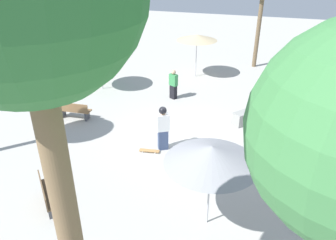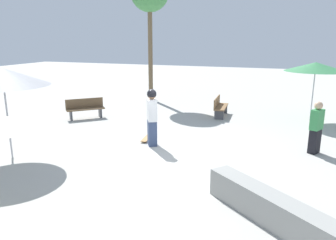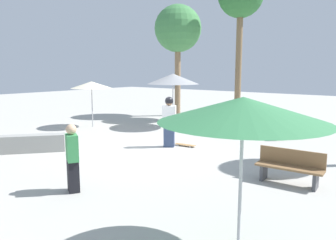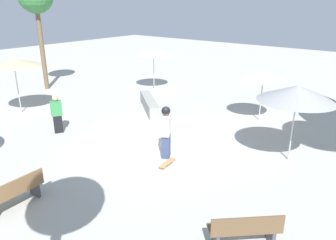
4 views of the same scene
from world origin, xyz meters
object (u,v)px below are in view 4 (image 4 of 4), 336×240
at_px(skater_main, 166,130).
at_px(bystander_watching, 57,114).
at_px(shade_umbrella_grey, 297,93).
at_px(bench_near, 245,230).
at_px(shade_umbrella_cream, 263,75).
at_px(bench_far, 14,193).
at_px(shade_umbrella_tan, 14,62).
at_px(shade_umbrella_white, 153,51).
at_px(concrete_ledge, 149,104).
at_px(skateboard, 167,163).

distance_m(skater_main, bystander_watching, 5.00).
xyz_separation_m(shade_umbrella_grey, bystander_watching, (-8.32, -3.45, -1.57)).
xyz_separation_m(bench_near, shade_umbrella_cream, (-3.15, 7.94, 1.64)).
xyz_separation_m(bench_far, shade_umbrella_tan, (-7.32, 4.15, 2.01)).
bearing_deg(shade_umbrella_tan, shade_umbrella_grey, 14.38).
bearing_deg(shade_umbrella_white, bench_far, -65.92).
xyz_separation_m(skater_main, bench_near, (4.12, -2.37, -0.57)).
relative_size(skater_main, bench_far, 1.13).
bearing_deg(concrete_ledge, bystander_watching, -102.11).
bearing_deg(skater_main, shade_umbrella_white, -167.27).
bearing_deg(concrete_ledge, bench_near, -36.29).
distance_m(bench_far, shade_umbrella_white, 12.82).
height_order(bench_near, shade_umbrella_grey, shade_umbrella_grey).
xyz_separation_m(skateboard, shade_umbrella_white, (-6.83, 7.24, 2.25)).
distance_m(bench_near, shade_umbrella_cream, 8.70).
bearing_deg(bench_near, shade_umbrella_grey, 54.72).
xyz_separation_m(skateboard, shade_umbrella_tan, (-8.98, -0.19, 2.38)).
bearing_deg(shade_umbrella_white, shade_umbrella_grey, -23.85).
bearing_deg(concrete_ledge, bench_far, -72.22).
bearing_deg(bench_near, shade_umbrella_tan, 128.64).
distance_m(shade_umbrella_tan, shade_umbrella_white, 7.74).
height_order(bench_near, bench_far, same).
relative_size(shade_umbrella_white, bystander_watching, 1.59).
xyz_separation_m(shade_umbrella_tan, bystander_watching, (3.68, -0.37, -1.64)).
xyz_separation_m(bench_near, shade_umbrella_white, (-10.55, 9.17, 1.88)).
xyz_separation_m(skater_main, shade_umbrella_grey, (3.42, 2.45, 1.37)).
xyz_separation_m(skater_main, shade_umbrella_white, (-6.43, 6.80, 1.32)).
bearing_deg(bench_near, shade_umbrella_cream, 68.07).
bearing_deg(bystander_watching, concrete_ledge, 15.86).
bearing_deg(shade_umbrella_grey, skateboard, -136.30).
bearing_deg(bench_far, shade_umbrella_white, 20.68).
bearing_deg(shade_umbrella_tan, shade_umbrella_white, 73.87).
distance_m(skater_main, bench_far, 4.97).
xyz_separation_m(shade_umbrella_tan, shade_umbrella_cream, (9.55, 6.20, -0.37)).
bearing_deg(shade_umbrella_grey, bench_near, -81.71).
xyz_separation_m(concrete_ledge, shade_umbrella_cream, (4.89, 2.03, 1.77)).
distance_m(shade_umbrella_tan, bystander_watching, 4.05).
height_order(skater_main, shade_umbrella_grey, shade_umbrella_grey).
bearing_deg(shade_umbrella_cream, shade_umbrella_white, 170.58).
bearing_deg(bench_far, skater_main, -18.08).
height_order(bench_near, bystander_watching, bystander_watching).
height_order(concrete_ledge, shade_umbrella_white, shade_umbrella_white).
height_order(concrete_ledge, shade_umbrella_cream, shade_umbrella_cream).
height_order(skater_main, concrete_ledge, skater_main).
height_order(skateboard, bench_near, bench_near).
distance_m(skater_main, concrete_ledge, 5.33).
height_order(skateboard, concrete_ledge, concrete_ledge).
relative_size(concrete_ledge, bystander_watching, 1.73).
height_order(skateboard, bench_far, bench_far).
bearing_deg(concrete_ledge, skater_main, -42.08).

